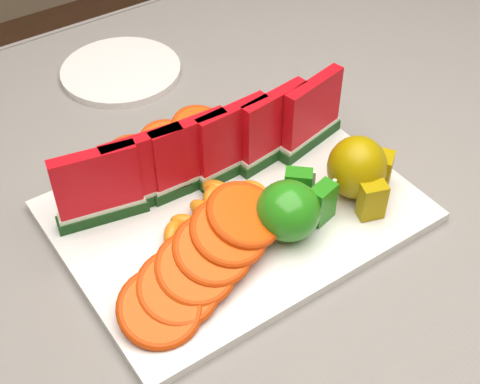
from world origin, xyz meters
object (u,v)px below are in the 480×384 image
Objects in this scene: apple_cluster at (292,208)px; pear_cluster at (359,170)px; platter at (235,211)px; side_plate at (121,71)px.

apple_cluster is 0.10m from pear_cluster.
apple_cluster reaches higher than platter.
pear_cluster reaches higher than platter.
platter reaches higher than side_plate.
platter is 1.80× the size of side_plate.
platter is 0.35m from side_plate.
apple_cluster is (0.03, -0.06, 0.04)m from platter.
side_plate is at bearing 85.61° from platter.
apple_cluster is 0.41m from side_plate.
pear_cluster is at bearing 0.62° from apple_cluster.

